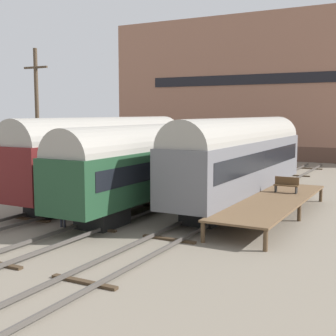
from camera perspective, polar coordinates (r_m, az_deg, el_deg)
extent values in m
plane|color=slate|center=(25.56, -4.97, -5.99)|extent=(200.00, 200.00, 0.00)
cube|color=#4C4742|center=(28.43, -13.25, -4.48)|extent=(0.08, 60.00, 0.16)
cube|color=#4C4742|center=(27.52, -11.00, -4.79)|extent=(0.08, 60.00, 0.16)
cube|color=#3D2D1E|center=(25.84, -16.46, -6.00)|extent=(2.60, 0.24, 0.10)
cube|color=#3D2D1E|center=(30.30, -8.46, -3.93)|extent=(2.60, 0.24, 0.10)
cube|color=#3D2D1E|center=(35.22, -2.63, -2.37)|extent=(2.60, 0.24, 0.10)
cube|color=#3D2D1E|center=(40.43, 1.72, -1.18)|extent=(2.60, 0.24, 0.10)
cube|color=#3D2D1E|center=(45.83, 5.07, -0.26)|extent=(2.60, 0.24, 0.10)
cube|color=#3D2D1E|center=(51.37, 7.70, 0.46)|extent=(2.60, 0.24, 0.10)
cube|color=#4C4742|center=(25.92, -6.31, -5.43)|extent=(0.08, 60.00, 0.16)
cube|color=#4C4742|center=(25.15, -3.60, -5.77)|extent=(0.08, 60.00, 0.16)
cube|color=#3D2D1E|center=(23.17, -9.06, -7.27)|extent=(2.60, 0.24, 0.10)
cube|color=#3D2D1E|center=(28.05, -1.61, -4.72)|extent=(2.60, 0.24, 0.10)
cube|color=#3D2D1E|center=(33.31, 3.53, -2.90)|extent=(2.60, 0.24, 0.10)
cube|color=#3D2D1E|center=(38.78, 7.23, -1.57)|extent=(2.60, 0.24, 0.10)
cube|color=#3D2D1E|center=(44.38, 10.00, -0.57)|extent=(2.60, 0.24, 0.10)
cube|color=#3D2D1E|center=(50.08, 12.15, 0.21)|extent=(2.60, 0.24, 0.10)
cube|color=#4C4742|center=(23.86, 2.00, -6.45)|extent=(0.08, 60.00, 0.16)
cube|color=#4C4742|center=(23.28, 5.19, -6.81)|extent=(0.08, 60.00, 0.16)
cube|color=#3D2D1E|center=(16.19, -10.20, -13.52)|extent=(2.60, 0.24, 0.10)
cube|color=#3D2D1E|center=(20.99, 0.12, -8.66)|extent=(2.60, 0.24, 0.10)
cube|color=#3D2D1E|center=(26.28, 6.31, -5.54)|extent=(2.60, 0.24, 0.10)
cube|color=#3D2D1E|center=(31.83, 10.35, -3.45)|extent=(2.60, 0.24, 0.10)
cube|color=#3D2D1E|center=(37.51, 13.17, -1.98)|extent=(2.60, 0.24, 0.10)
cube|color=#3D2D1E|center=(43.29, 15.23, -0.89)|extent=(2.60, 0.24, 0.10)
cube|color=#3D2D1E|center=(49.11, 16.81, -0.06)|extent=(2.60, 0.24, 0.10)
cube|color=black|center=(35.27, -2.52, -1.61)|extent=(1.80, 2.40, 1.00)
cube|color=black|center=(26.86, -14.12, -4.46)|extent=(1.80, 2.40, 1.00)
cube|color=#5B1919|center=(30.63, -7.58, 0.78)|extent=(2.96, 16.25, 2.94)
cube|color=black|center=(30.60, -7.59, 1.43)|extent=(3.00, 14.95, 1.06)
cylinder|color=gray|center=(30.52, -7.63, 3.52)|extent=(2.81, 15.93, 2.81)
cube|color=black|center=(34.64, 11.92, -1.91)|extent=(1.80, 2.40, 1.00)
cube|color=black|center=(24.27, 4.44, -5.47)|extent=(1.80, 2.40, 1.00)
cube|color=slate|center=(29.10, 8.92, 0.45)|extent=(2.91, 17.20, 2.95)
cube|color=black|center=(29.06, 8.93, 1.15)|extent=(2.95, 15.83, 1.06)
cylinder|color=gray|center=(28.98, 8.97, 3.36)|extent=(2.76, 16.86, 2.76)
cube|color=black|center=(33.77, 3.95, -2.00)|extent=(1.80, 2.40, 1.00)
cube|color=black|center=(23.66, -7.97, -5.84)|extent=(1.80, 2.40, 1.00)
cube|color=#1E4228|center=(28.28, -0.95, 0.00)|extent=(2.87, 18.20, 2.61)
cube|color=black|center=(28.24, -0.95, 0.63)|extent=(2.91, 16.75, 0.94)
cylinder|color=gray|center=(28.15, -0.95, 2.64)|extent=(2.73, 17.84, 2.73)
cube|color=brown|center=(25.66, 12.69, -3.91)|extent=(3.09, 12.49, 0.10)
cylinder|color=brown|center=(20.60, 4.27, -7.82)|extent=(0.20, 0.20, 0.90)
cylinder|color=brown|center=(19.68, 11.80, -8.65)|extent=(0.20, 0.20, 0.90)
cylinder|color=brown|center=(31.90, 13.19, -2.77)|extent=(0.20, 0.20, 0.90)
cylinder|color=brown|center=(31.32, 18.13, -3.10)|extent=(0.20, 0.20, 0.90)
cylinder|color=brown|center=(26.15, 9.71, -4.76)|extent=(0.20, 0.20, 0.90)
cylinder|color=brown|center=(25.43, 15.70, -5.25)|extent=(0.20, 0.20, 0.90)
cube|color=brown|center=(28.00, 14.20, -2.07)|extent=(1.40, 0.40, 0.06)
cube|color=brown|center=(28.13, 14.30, -1.51)|extent=(1.40, 0.06, 0.45)
cube|color=black|center=(28.18, 13.01, -2.46)|extent=(0.06, 0.40, 0.40)
cube|color=black|center=(27.90, 15.37, -2.62)|extent=(0.06, 0.40, 0.40)
cylinder|color=#282833|center=(23.85, -12.88, -6.01)|extent=(0.12, 0.12, 0.86)
cylinder|color=#282833|center=(23.72, -12.51, -6.07)|extent=(0.12, 0.12, 0.86)
cylinder|color=gray|center=(23.62, -12.74, -4.17)|extent=(0.32, 0.32, 0.72)
sphere|color=tan|center=(23.54, -12.77, -3.04)|extent=(0.23, 0.23, 0.23)
cylinder|color=#473828|center=(29.78, -15.62, 4.80)|extent=(0.24, 0.24, 9.48)
cube|color=#473828|center=(29.89, -15.84, 11.71)|extent=(1.80, 0.12, 0.12)
cube|color=brown|center=(63.61, 12.16, 2.32)|extent=(38.79, 13.07, 1.74)
cube|color=#936651|center=(63.56, 12.36, 10.15)|extent=(38.79, 13.07, 15.65)
cube|color=black|center=(57.27, 10.52, 10.58)|extent=(27.15, 0.10, 1.20)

